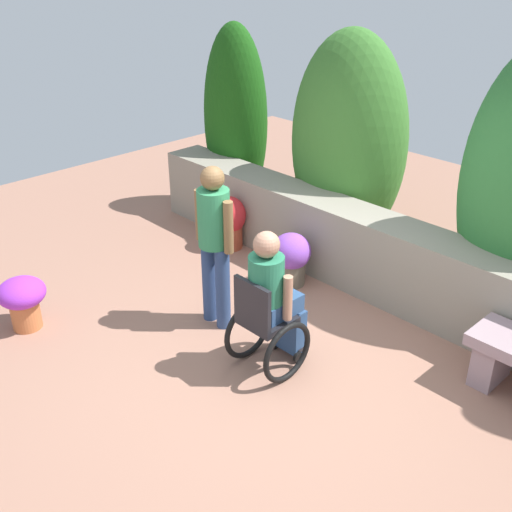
# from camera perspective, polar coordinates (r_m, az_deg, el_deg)

# --- Properties ---
(ground_plane) EXTENTS (12.22, 12.22, 0.00)m
(ground_plane) POSITION_cam_1_polar(r_m,az_deg,el_deg) (5.56, 2.18, -10.23)
(ground_plane) COLOR #9A6C59
(stone_retaining_wall) EXTENTS (6.94, 0.52, 0.85)m
(stone_retaining_wall) POSITION_cam_1_polar(r_m,az_deg,el_deg) (6.47, 12.70, -0.60)
(stone_retaining_wall) COLOR gray
(stone_retaining_wall) RESTS_ON ground
(hedge_backdrop) EXTENTS (7.02, 1.18, 3.14)m
(hedge_backdrop) POSITION_cam_1_polar(r_m,az_deg,el_deg) (6.55, 16.92, 8.14)
(hedge_backdrop) COLOR #195013
(hedge_backdrop) RESTS_ON ground
(person_in_wheelchair) EXTENTS (0.53, 0.66, 1.33)m
(person_in_wheelchair) POSITION_cam_1_polar(r_m,az_deg,el_deg) (5.22, 1.35, -4.64)
(person_in_wheelchair) COLOR black
(person_in_wheelchair) RESTS_ON ground
(person_standing_companion) EXTENTS (0.49, 0.30, 1.62)m
(person_standing_companion) POSITION_cam_1_polar(r_m,az_deg,el_deg) (5.70, -3.88, 1.76)
(person_standing_companion) COLOR navy
(person_standing_companion) RESTS_ON ground
(flower_pot_purple_near) EXTENTS (0.46, 0.46, 0.53)m
(flower_pot_purple_near) POSITION_cam_1_polar(r_m,az_deg,el_deg) (6.30, -20.81, -3.70)
(flower_pot_purple_near) COLOR #C16A3B
(flower_pot_purple_near) RESTS_ON ground
(flower_pot_terracotta_by_wall) EXTENTS (0.43, 0.43, 0.59)m
(flower_pot_terracotta_by_wall) POSITION_cam_1_polar(r_m,az_deg,el_deg) (6.66, 3.24, -0.09)
(flower_pot_terracotta_by_wall) COLOR #645B4C
(flower_pot_terracotta_by_wall) RESTS_ON ground
(flower_pot_red_accent) EXTENTS (0.41, 0.41, 0.66)m
(flower_pot_red_accent) POSITION_cam_1_polar(r_m,az_deg,el_deg) (7.44, -2.50, 3.26)
(flower_pot_red_accent) COLOR #A6442B
(flower_pot_red_accent) RESTS_ON ground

